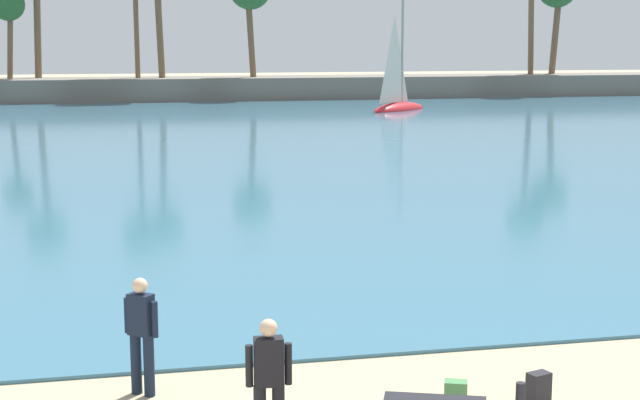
{
  "coord_description": "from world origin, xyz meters",
  "views": [
    {
      "loc": [
        -1.67,
        -4.64,
        4.89
      ],
      "look_at": [
        1.77,
        11.02,
        2.15
      ],
      "focal_mm": 53.47,
      "sensor_mm": 36.0,
      "label": 1
    }
  ],
  "objects_px": {
    "person_rigging_by_gear": "(269,382)",
    "backpack_spare": "(456,398)",
    "person_at_waterline": "(141,332)",
    "sailboat_near_shore": "(398,100)",
    "backpack_near_kite": "(538,389)"
  },
  "relations": [
    {
      "from": "person_rigging_by_gear",
      "to": "backpack_spare",
      "type": "height_order",
      "value": "person_rigging_by_gear"
    },
    {
      "from": "person_rigging_by_gear",
      "to": "person_at_waterline",
      "type": "bearing_deg",
      "value": 121.6
    },
    {
      "from": "person_rigging_by_gear",
      "to": "person_at_waterline",
      "type": "height_order",
      "value": "same"
    },
    {
      "from": "person_rigging_by_gear",
      "to": "sailboat_near_shore",
      "type": "bearing_deg",
      "value": 71.37
    },
    {
      "from": "backpack_near_kite",
      "to": "backpack_spare",
      "type": "distance_m",
      "value": 1.21
    },
    {
      "from": "backpack_near_kite",
      "to": "sailboat_near_shore",
      "type": "distance_m",
      "value": 52.17
    },
    {
      "from": "person_rigging_by_gear",
      "to": "person_at_waterline",
      "type": "xyz_separation_m",
      "value": [
        -1.4,
        2.27,
        0.0
      ]
    },
    {
      "from": "backpack_near_kite",
      "to": "backpack_spare",
      "type": "bearing_deg",
      "value": -175.78
    },
    {
      "from": "backpack_near_kite",
      "to": "sailboat_near_shore",
      "type": "height_order",
      "value": "sailboat_near_shore"
    },
    {
      "from": "backpack_spare",
      "to": "backpack_near_kite",
      "type": "bearing_deg",
      "value": 4.22
    },
    {
      "from": "person_at_waterline",
      "to": "backpack_near_kite",
      "type": "height_order",
      "value": "person_at_waterline"
    },
    {
      "from": "person_at_waterline",
      "to": "sailboat_near_shore",
      "type": "distance_m",
      "value": 52.36
    },
    {
      "from": "person_rigging_by_gear",
      "to": "backpack_spare",
      "type": "relative_size",
      "value": 3.78
    },
    {
      "from": "person_at_waterline",
      "to": "backpack_spare",
      "type": "height_order",
      "value": "person_at_waterline"
    },
    {
      "from": "person_at_waterline",
      "to": "sailboat_near_shore",
      "type": "height_order",
      "value": "sailboat_near_shore"
    }
  ]
}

